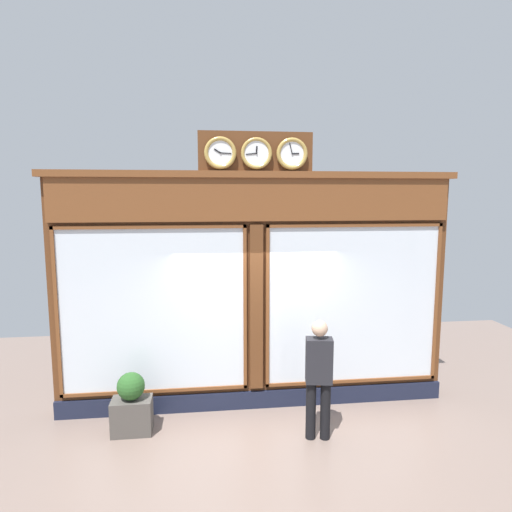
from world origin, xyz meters
TOP-DOWN VIEW (x-y plane):
  - shop_facade at (-0.00, -0.13)m, footprint 6.26×0.42m
  - pedestrian at (-0.74, 1.01)m, footprint 0.39×0.28m
  - planter_box at (1.84, 0.55)m, footprint 0.56×0.36m
  - planter_shrub at (1.84, 0.55)m, footprint 0.39×0.39m

SIDE VIEW (x-z plane):
  - planter_box at x=1.84m, z-range 0.00..0.50m
  - planter_shrub at x=1.84m, z-range 0.50..0.89m
  - pedestrian at x=-0.74m, z-range 0.09..1.78m
  - shop_facade at x=0.00m, z-range -0.26..4.04m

